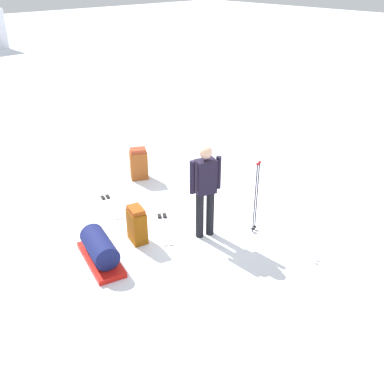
{
  "coord_description": "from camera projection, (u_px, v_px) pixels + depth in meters",
  "views": [
    {
      "loc": [
        -4.7,
        -5.11,
        4.31
      ],
      "look_at": [
        0.0,
        0.0,
        0.7
      ],
      "focal_mm": 41.36,
      "sensor_mm": 36.0,
      "label": 1
    }
  ],
  "objects": [
    {
      "name": "ski_pair_far",
      "position": [
        105.0,
        198.0,
        9.08
      ],
      "size": [
        0.66,
        1.82,
        0.05
      ],
      "color": "silver",
      "rests_on": "ground_plane"
    },
    {
      "name": "skier_standing",
      "position": [
        205.0,
        187.0,
        7.44
      ],
      "size": [
        0.54,
        0.32,
        1.7
      ],
      "color": "black",
      "rests_on": "ground_plane"
    },
    {
      "name": "ski_pair_near",
      "position": [
        162.0,
        217.0,
        8.41
      ],
      "size": [
        1.19,
        1.73,
        0.05
      ],
      "color": "silver",
      "rests_on": "ground_plane"
    },
    {
      "name": "backpack_large_dark",
      "position": [
        139.0,
        164.0,
        9.79
      ],
      "size": [
        0.46,
        0.42,
        0.71
      ],
      "color": "#95491C",
      "rests_on": "ground_plane"
    },
    {
      "name": "backpack_bright",
      "position": [
        137.0,
        225.0,
        7.57
      ],
      "size": [
        0.33,
        0.43,
        0.66
      ],
      "color": "#8B490B",
      "rests_on": "ground_plane"
    },
    {
      "name": "gear_sled",
      "position": [
        100.0,
        250.0,
        7.07
      ],
      "size": [
        0.72,
        1.26,
        0.49
      ],
      "color": "red",
      "rests_on": "ground_plane"
    },
    {
      "name": "ground_plane",
      "position": [
        192.0,
        226.0,
        8.15
      ],
      "size": [
        80.0,
        80.0,
        0.0
      ],
      "primitive_type": "plane",
      "color": "white"
    },
    {
      "name": "ski_poles_planted_near",
      "position": [
        256.0,
        194.0,
        7.65
      ],
      "size": [
        0.15,
        0.1,
        1.36
      ],
      "color": "black",
      "rests_on": "ground_plane"
    }
  ]
}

